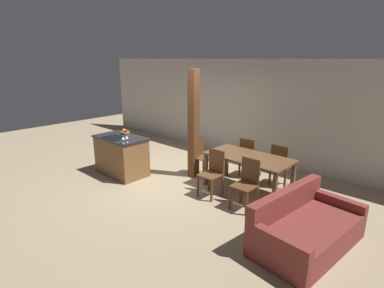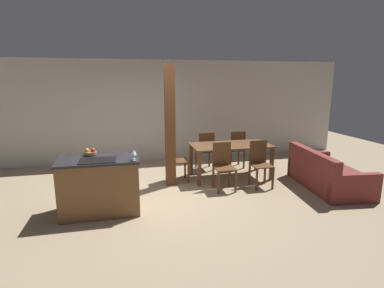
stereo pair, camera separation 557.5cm
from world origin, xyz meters
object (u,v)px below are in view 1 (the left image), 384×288
Objects in this scene: dining_chair_head_end at (202,155)px; couch at (305,229)px; dining_chair_far_right at (281,164)px; dining_table at (248,161)px; wine_glass_near at (123,138)px; wine_glass_middle at (127,137)px; dining_chair_far_left at (249,157)px; fruit_bowl at (125,132)px; dining_chair_near_right at (247,183)px; timber_post at (193,125)px; dining_chair_near_left at (213,172)px; kitchen_island at (121,155)px.

dining_chair_head_end is 3.16m from couch.
dining_table is at bearing 59.30° from dining_chair_far_right.
wine_glass_near is at bearing 40.61° from dining_chair_far_right.
wine_glass_middle is 0.08× the size of dining_table.
dining_chair_far_left is at bearing 49.94° from wine_glass_middle.
dining_chair_far_left is at bearing 51.14° from wine_glass_near.
wine_glass_middle is 2.83m from dining_chair_far_left.
fruit_bowl is 0.22× the size of dining_chair_head_end.
timber_post is at bearing 164.07° from dining_chair_near_right.
dining_chair_far_left is (1.79, 2.22, -0.56)m from wine_glass_near.
wine_glass_middle reaches higher than dining_chair_head_end.
fruit_bowl is 4.65m from couch.
dining_chair_near_left is (1.79, 0.78, -0.56)m from wine_glass_middle.
fruit_bowl is 0.90m from wine_glass_near.
wine_glass_near is 2.78m from dining_chair_near_right.
timber_post reaches higher than dining_chair_head_end.
wine_glass_near reaches higher than dining_chair_far_right.
couch is (4.45, 0.16, -0.21)m from kitchen_island.
dining_table is at bearing 19.00° from fruit_bowl.
fruit_bowl reaches higher than dining_chair_near_left.
fruit_bowl is 1.74m from timber_post.
dining_chair_head_end is at bearing 37.93° from dining_chair_far_left.
dining_chair_head_end is 0.50× the size of couch.
dining_chair_near_left is 0.50× the size of couch.
wine_glass_near is 0.16× the size of dining_chair_head_end.
dining_chair_head_end is at bearing 31.43° from fruit_bowl.
wine_glass_near reaches higher than kitchen_island.
couch is (2.10, -0.41, -0.24)m from dining_chair_near_left.
kitchen_island is 0.72× the size of dining_table.
wine_glass_middle is (0.56, -0.21, 0.59)m from kitchen_island.
fruit_bowl is 0.11× the size of couch.
wine_glass_middle is 0.16× the size of dining_chair_far_left.
dining_chair_near_right is at bearing -59.30° from dining_table.
dining_chair_near_right is at bearing 16.72° from wine_glass_middle.
kitchen_island is at bearing -155.69° from dining_table.
wine_glass_middle reaches higher than fruit_bowl.
dining_chair_head_end is at bearing 59.15° from wine_glass_near.
dining_chair_near_left reaches higher than dining_table.
dining_table is at bearing 59.30° from dining_chair_near_left.
dining_chair_far_left is 0.50× the size of couch.
dining_table is at bearing 64.00° from couch.
dining_chair_far_right reaches higher than dining_table.
couch is at bearing 140.14° from dining_chair_far_left.
wine_glass_middle reaches higher than dining_chair_near_right.
kitchen_island is at bearing 31.31° from dining_chair_far_right.
dining_chair_far_left is at bearing 33.80° from fruit_bowl.
dining_table is 0.94× the size of couch.
dining_chair_near_left and dining_chair_far_right have the same top height.
kitchen_island is 0.68× the size of couch.
dining_chair_near_right is 0.50× the size of couch.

